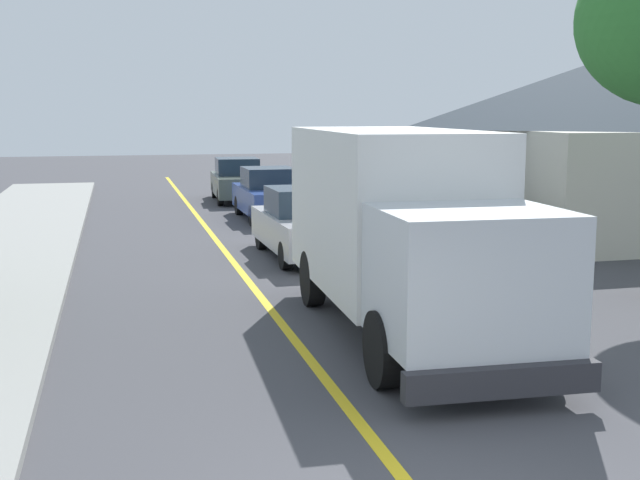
{
  "coord_description": "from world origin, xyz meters",
  "views": [
    {
      "loc": [
        -2.58,
        -5.74,
        3.52
      ],
      "look_at": [
        0.64,
        7.16,
        1.4
      ],
      "focal_mm": 45.92,
      "sensor_mm": 36.0,
      "label": 1
    }
  ],
  "objects_px": {
    "parked_car_near": "(304,225)",
    "parked_car_far": "(238,181)",
    "parked_car_mid": "(270,195)",
    "parked_van_across": "(438,220)",
    "house_across_street": "(640,135)",
    "box_truck": "(402,222)",
    "stop_sign": "(459,184)"
  },
  "relations": [
    {
      "from": "parked_car_near",
      "to": "parked_car_far",
      "type": "distance_m",
      "value": 12.59
    },
    {
      "from": "parked_car_mid",
      "to": "parked_van_across",
      "type": "distance_m",
      "value": 7.66
    },
    {
      "from": "parked_car_far",
      "to": "house_across_street",
      "type": "distance_m",
      "value": 14.92
    },
    {
      "from": "box_truck",
      "to": "parked_van_across",
      "type": "xyz_separation_m",
      "value": [
        3.41,
        6.82,
        -0.97
      ]
    },
    {
      "from": "parked_van_across",
      "to": "stop_sign",
      "type": "height_order",
      "value": "stop_sign"
    },
    {
      "from": "parked_car_near",
      "to": "parked_car_mid",
      "type": "height_order",
      "value": "same"
    },
    {
      "from": "box_truck",
      "to": "parked_car_near",
      "type": "relative_size",
      "value": 1.64
    },
    {
      "from": "parked_car_far",
      "to": "parked_van_across",
      "type": "xyz_separation_m",
      "value": [
        3.21,
        -12.64,
        0.0
      ]
    },
    {
      "from": "stop_sign",
      "to": "box_truck",
      "type": "bearing_deg",
      "value": -121.99
    },
    {
      "from": "parked_car_mid",
      "to": "parked_van_across",
      "type": "height_order",
      "value": "same"
    },
    {
      "from": "parked_car_mid",
      "to": "stop_sign",
      "type": "bearing_deg",
      "value": -72.36
    },
    {
      "from": "parked_van_across",
      "to": "stop_sign",
      "type": "distance_m",
      "value": 2.0
    },
    {
      "from": "parked_car_mid",
      "to": "house_across_street",
      "type": "xyz_separation_m",
      "value": [
        9.92,
        -5.17,
        2.01
      ]
    },
    {
      "from": "house_across_street",
      "to": "parked_van_across",
      "type": "bearing_deg",
      "value": -164.76
    },
    {
      "from": "stop_sign",
      "to": "parked_car_near",
      "type": "bearing_deg",
      "value": 151.82
    },
    {
      "from": "parked_car_mid",
      "to": "house_across_street",
      "type": "bearing_deg",
      "value": -27.5
    },
    {
      "from": "parked_car_near",
      "to": "box_truck",
      "type": "bearing_deg",
      "value": -89.82
    },
    {
      "from": "box_truck",
      "to": "house_across_street",
      "type": "relative_size",
      "value": 0.7
    },
    {
      "from": "parked_car_near",
      "to": "parked_car_far",
      "type": "relative_size",
      "value": 0.99
    },
    {
      "from": "parked_car_mid",
      "to": "stop_sign",
      "type": "height_order",
      "value": "stop_sign"
    },
    {
      "from": "parked_car_far",
      "to": "house_across_street",
      "type": "height_order",
      "value": "house_across_street"
    },
    {
      "from": "parked_car_mid",
      "to": "parked_car_near",
      "type": "bearing_deg",
      "value": -93.67
    },
    {
      "from": "parked_car_near",
      "to": "parked_car_mid",
      "type": "relative_size",
      "value": 1.0
    },
    {
      "from": "box_truck",
      "to": "stop_sign",
      "type": "height_order",
      "value": "box_truck"
    },
    {
      "from": "box_truck",
      "to": "parked_car_mid",
      "type": "xyz_separation_m",
      "value": [
        0.43,
        13.88,
        -0.97
      ]
    },
    {
      "from": "box_truck",
      "to": "parked_car_near",
      "type": "distance_m",
      "value": 6.94
    },
    {
      "from": "parked_car_near",
      "to": "parked_car_far",
      "type": "bearing_deg",
      "value": 89.0
    },
    {
      "from": "box_truck",
      "to": "parked_van_across",
      "type": "relative_size",
      "value": 1.63
    },
    {
      "from": "house_across_street",
      "to": "parked_car_near",
      "type": "bearing_deg",
      "value": -169.9
    },
    {
      "from": "parked_van_across",
      "to": "stop_sign",
      "type": "bearing_deg",
      "value": -96.83
    },
    {
      "from": "parked_car_near",
      "to": "house_across_street",
      "type": "bearing_deg",
      "value": 10.1
    },
    {
      "from": "parked_car_near",
      "to": "parked_car_mid",
      "type": "bearing_deg",
      "value": 86.33
    }
  ]
}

